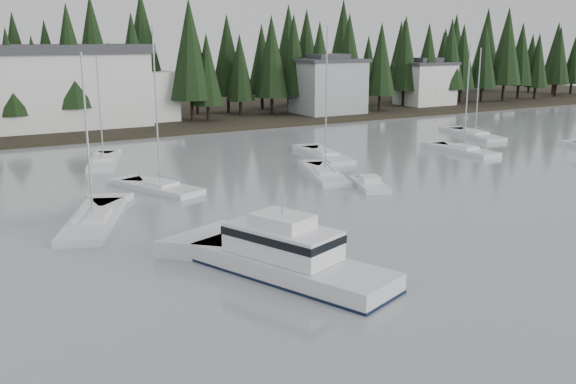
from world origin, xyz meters
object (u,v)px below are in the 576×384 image
Objects in this scene: sailboat_1 at (94,223)px; sailboat_2 at (160,189)px; sailboat_7 at (475,136)px; cabin_cruiser_center at (288,261)px; sailboat_3 at (325,176)px; runabout_1 at (370,186)px; sailboat_10 at (326,157)px; house_east_a at (328,85)px; harbor_inn at (68,87)px; sailboat_0 at (463,152)px; house_east_b at (425,83)px; sailboat_4 at (104,163)px.

sailboat_2 is (7.16, 7.08, 0.03)m from sailboat_1.
sailboat_2 is 1.19× the size of sailboat_7.
cabin_cruiser_center is 0.90× the size of sailboat_2.
sailboat_3 is at bearing 124.31° from sailboat_7.
runabout_1 is (15.72, -7.92, 0.05)m from sailboat_2.
runabout_1 is (22.89, -0.84, 0.08)m from sailboat_1.
sailboat_7 is 24.68m from sailboat_10.
sailboat_2 is (-40.05, -35.56, -4.82)m from house_east_a.
sailboat_3 reaches higher than sailboat_7.
sailboat_10 reaches higher than harbor_inn.
sailboat_1 is at bearing 113.01° from sailboat_2.
house_east_a is at bearing -9.45° from runabout_1.
sailboat_0 is (-5.09, -35.00, -4.84)m from house_east_a.
sailboat_3 reaches higher than house_east_a.
sailboat_0 is at bearing -96.68° from sailboat_10.
sailboat_3 reaches higher than sailboat_0.
sailboat_3 reaches higher than runabout_1.
sailboat_10 is (-42.04, -32.06, -4.33)m from house_east_b.
sailboat_1 is 0.87× the size of sailboat_2.
sailboat_10 is at bearing -123.68° from house_east_a.
sailboat_10 is 14.09m from runabout_1.
runabout_1 is at bearing -69.39° from cabin_cruiser_center.
house_east_b is 0.77× the size of sailboat_3.
runabout_1 is at bearing -72.98° from harbor_inn.
house_east_a is 50.05m from runabout_1.
sailboat_1 reaches higher than harbor_inn.
house_east_a is at bearing -23.93° from sailboat_1.
runabout_1 is at bearing -123.69° from sailboat_4.
sailboat_10 reaches higher than sailboat_7.
cabin_cruiser_center is at bearing 151.13° from runabout_1.
sailboat_4 is at bearing 64.70° from sailboat_3.
house_east_a is 36.45m from sailboat_10.
runabout_1 is (16.90, -21.72, 0.08)m from sailboat_4.
harbor_inn is 2.62× the size of sailboat_4.
sailboat_10 is at bearing -57.23° from cabin_cruiser_center.
sailboat_2 is 45.29m from sailboat_7.
sailboat_2 is at bearing 100.77° from sailboat_3.
sailboat_7 is (43.45, -31.69, -5.72)m from harbor_inn.
sailboat_4 reaches higher than runabout_1.
harbor_inn is 2.09× the size of sailboat_10.
sailboat_0 reaches higher than sailboat_4.
sailboat_0 is at bearing -49.28° from harbor_inn.
sailboat_4 is (-36.14, 13.24, -0.01)m from sailboat_0.
cabin_cruiser_center is 34.36m from sailboat_10.
sailboat_0 is at bearing -110.75° from sailboat_2.
house_east_b reaches higher than cabin_cruiser_center.
sailboat_0 is at bearing -46.44° from runabout_1.
house_east_b is at bearing -80.47° from sailboat_2.
sailboat_1 is 1.07× the size of sailboat_4.
harbor_inn reaches higher than house_east_a.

